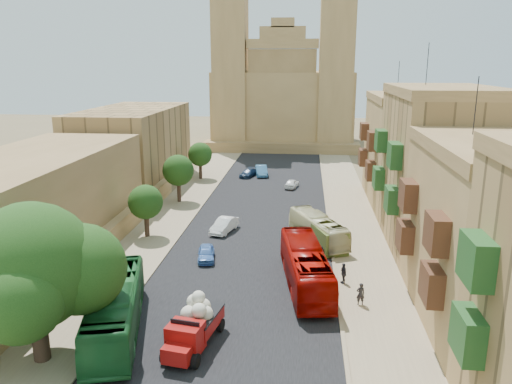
% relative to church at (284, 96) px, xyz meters
% --- Properties ---
extents(road_surface, '(14.00, 140.00, 0.01)m').
position_rel_church_xyz_m(road_surface, '(0.00, -48.61, -9.51)').
color(road_surface, black).
rests_on(road_surface, ground).
extents(sidewalk_east, '(5.00, 140.00, 0.01)m').
position_rel_church_xyz_m(sidewalk_east, '(9.50, -48.61, -9.51)').
color(sidewalk_east, '#8F7D5E').
rests_on(sidewalk_east, ground).
extents(sidewalk_west, '(5.00, 140.00, 0.01)m').
position_rel_church_xyz_m(sidewalk_west, '(-9.50, -48.61, -9.51)').
color(sidewalk_west, '#8F7D5E').
rests_on(sidewalk_west, ground).
extents(kerb_east, '(0.25, 140.00, 0.12)m').
position_rel_church_xyz_m(kerb_east, '(7.00, -48.61, -9.46)').
color(kerb_east, '#8F7D5E').
rests_on(kerb_east, ground).
extents(kerb_west, '(0.25, 140.00, 0.12)m').
position_rel_church_xyz_m(kerb_west, '(-7.00, -48.61, -9.46)').
color(kerb_west, '#8F7D5E').
rests_on(kerb_west, ground).
extents(townhouse_b, '(9.00, 14.00, 14.90)m').
position_rel_church_xyz_m(townhouse_b, '(15.95, -67.61, -3.86)').
color(townhouse_b, '#997645').
rests_on(townhouse_b, ground).
extents(townhouse_c, '(9.00, 14.00, 17.40)m').
position_rel_church_xyz_m(townhouse_c, '(15.95, -53.61, -2.61)').
color(townhouse_c, '#A37D4A').
rests_on(townhouse_c, ground).
extents(townhouse_d, '(9.00, 14.00, 15.90)m').
position_rel_church_xyz_m(townhouse_d, '(15.95, -39.61, -3.36)').
color(townhouse_d, '#997645').
rests_on(townhouse_d, ground).
extents(west_wall, '(1.00, 40.00, 1.80)m').
position_rel_church_xyz_m(west_wall, '(-12.50, -58.61, -8.62)').
color(west_wall, '#997645').
rests_on(west_wall, ground).
extents(west_building_low, '(10.00, 28.00, 8.40)m').
position_rel_church_xyz_m(west_building_low, '(-18.00, -60.61, -5.32)').
color(west_building_low, olive).
rests_on(west_building_low, ground).
extents(west_building_mid, '(10.00, 22.00, 10.00)m').
position_rel_church_xyz_m(west_building_mid, '(-18.00, -34.61, -4.52)').
color(west_building_mid, '#A37D4A').
rests_on(west_building_mid, ground).
extents(church, '(28.00, 22.50, 36.30)m').
position_rel_church_xyz_m(church, '(0.00, 0.00, 0.00)').
color(church, '#997645').
rests_on(church, ground).
extents(ficus_tree, '(8.84, 8.13, 8.84)m').
position_rel_church_xyz_m(ficus_tree, '(-9.42, -74.61, -4.29)').
color(ficus_tree, '#36251B').
rests_on(ficus_tree, ground).
extents(street_tree_a, '(3.16, 3.16, 4.86)m').
position_rel_church_xyz_m(street_tree_a, '(-10.00, -66.61, -6.26)').
color(street_tree_a, '#36251B').
rests_on(street_tree_a, ground).
extents(street_tree_b, '(3.19, 3.19, 4.91)m').
position_rel_church_xyz_m(street_tree_b, '(-10.00, -54.61, -6.23)').
color(street_tree_b, '#36251B').
rests_on(street_tree_b, ground).
extents(street_tree_c, '(3.60, 3.60, 5.53)m').
position_rel_church_xyz_m(street_tree_c, '(-10.00, -42.61, -5.81)').
color(street_tree_c, '#36251B').
rests_on(street_tree_c, ground).
extents(street_tree_d, '(3.31, 3.31, 5.09)m').
position_rel_church_xyz_m(street_tree_d, '(-10.00, -30.61, -6.11)').
color(street_tree_d, '#36251B').
rests_on(street_tree_d, ground).
extents(red_truck, '(2.87, 5.45, 3.04)m').
position_rel_church_xyz_m(red_truck, '(-1.53, -72.50, -8.18)').
color(red_truck, '#970E0B').
rests_on(red_truck, ground).
extents(olive_pickup, '(3.70, 5.27, 2.00)m').
position_rel_church_xyz_m(olive_pickup, '(6.50, -55.97, -8.54)').
color(olive_pickup, '#495B22').
rests_on(olive_pickup, ground).
extents(bus_green_north, '(5.26, 11.30, 3.07)m').
position_rel_church_xyz_m(bus_green_north, '(-6.50, -71.42, -7.98)').
color(bus_green_north, '#1D632B').
rests_on(bus_green_north, ground).
extents(bus_red_east, '(4.14, 11.16, 3.04)m').
position_rel_church_xyz_m(bus_red_east, '(4.73, -63.93, -8.00)').
color(bus_red_east, '#980702').
rests_on(bus_red_east, ground).
extents(bus_cream_east, '(5.50, 8.71, 2.41)m').
position_rel_church_xyz_m(bus_cream_east, '(5.80, -54.36, -8.31)').
color(bus_cream_east, beige).
rests_on(bus_cream_east, ground).
extents(car_blue_a, '(1.89, 3.51, 1.14)m').
position_rel_church_xyz_m(car_blue_a, '(-3.38, -59.77, -8.95)').
color(car_blue_a, '#4676C2').
rests_on(car_blue_a, ground).
extents(car_white_a, '(2.39, 4.23, 1.32)m').
position_rel_church_xyz_m(car_white_a, '(-3.04, -52.68, -8.86)').
color(car_white_a, white).
rests_on(car_white_a, ground).
extents(car_cream, '(3.01, 4.42, 1.12)m').
position_rel_church_xyz_m(car_cream, '(4.90, -60.40, -8.95)').
color(car_cream, beige).
rests_on(car_cream, ground).
extents(car_dkblue, '(2.49, 4.02, 1.09)m').
position_rel_church_xyz_m(car_dkblue, '(-3.55, -28.80, -8.97)').
color(car_dkblue, '#182B47').
rests_on(car_dkblue, ground).
extents(car_white_b, '(1.99, 3.52, 1.13)m').
position_rel_church_xyz_m(car_white_b, '(2.84, -34.67, -8.95)').
color(car_white_b, white).
rests_on(car_white_b, ground).
extents(car_blue_b, '(2.23, 4.58, 1.44)m').
position_rel_church_xyz_m(car_blue_b, '(-1.74, -27.91, -8.79)').
color(car_blue_b, teal).
rests_on(car_blue_b, ground).
extents(pedestrian_a, '(0.63, 0.47, 1.57)m').
position_rel_church_xyz_m(pedestrian_a, '(8.40, -66.46, -8.73)').
color(pedestrian_a, black).
rests_on(pedestrian_a, ground).
extents(pedestrian_c, '(0.64, 0.99, 1.57)m').
position_rel_church_xyz_m(pedestrian_c, '(7.50, -63.16, -8.73)').
color(pedestrian_c, '#313139').
rests_on(pedestrian_c, ground).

